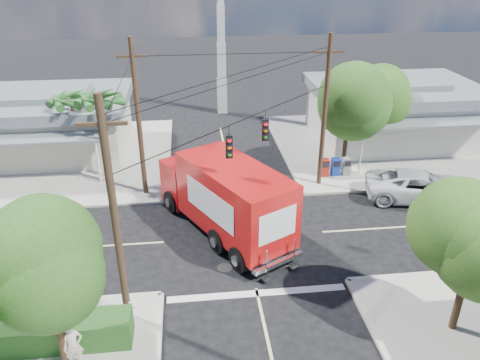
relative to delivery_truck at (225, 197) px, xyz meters
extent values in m
plane|color=black|center=(0.90, -0.61, -1.97)|extent=(120.00, 120.00, 0.00)
cube|color=#ABA69A|center=(11.90, 10.39, -1.90)|extent=(14.00, 14.00, 0.14)
cube|color=#B8B3A3|center=(4.90, 10.39, -1.90)|extent=(0.25, 14.00, 0.14)
cube|color=#B8B3A3|center=(11.90, 3.39, -1.90)|extent=(14.00, 0.25, 0.14)
cube|color=#ABA69A|center=(-10.10, 10.39, -1.90)|extent=(14.00, 14.00, 0.14)
cube|color=#B8B3A3|center=(-3.10, 10.39, -1.90)|extent=(0.25, 14.00, 0.14)
cube|color=#B8B3A3|center=(-10.10, 3.39, -1.90)|extent=(14.00, 0.25, 0.14)
cube|color=beige|center=(0.90, 9.39, -1.97)|extent=(0.12, 12.00, 0.01)
cube|color=beige|center=(10.90, -0.61, -1.97)|extent=(12.00, 0.12, 0.01)
cube|color=beige|center=(-9.10, -0.61, -1.97)|extent=(12.00, 0.12, 0.01)
cube|color=silver|center=(0.90, -4.91, -1.97)|extent=(7.50, 0.40, 0.01)
cube|color=beige|center=(13.40, 11.39, -0.13)|extent=(11.00, 8.00, 3.40)
cube|color=gray|center=(13.40, 11.39, 1.92)|extent=(11.80, 8.80, 0.70)
cube|color=gray|center=(13.40, 11.39, 2.42)|extent=(6.05, 4.40, 0.50)
cube|color=gray|center=(13.40, 6.49, 1.07)|extent=(9.90, 1.80, 0.15)
cylinder|color=silver|center=(9.00, 5.69, -0.38)|extent=(0.12, 0.12, 2.90)
cube|color=beige|center=(-11.10, 11.89, -0.23)|extent=(10.00, 8.00, 3.20)
cube|color=gray|center=(-11.10, 11.89, 1.72)|extent=(10.80, 8.80, 0.70)
cube|color=gray|center=(-11.10, 11.89, 2.22)|extent=(5.50, 4.40, 0.50)
cube|color=gray|center=(-11.10, 6.99, 0.87)|extent=(9.00, 1.80, 0.15)
cylinder|color=silver|center=(-7.10, 6.19, -0.48)|extent=(0.12, 0.12, 2.70)
cube|color=silver|center=(1.40, 19.39, -0.47)|extent=(0.80, 0.80, 3.00)
cube|color=silver|center=(1.40, 19.39, 2.53)|extent=(0.70, 0.70, 3.00)
cube|color=silver|center=(1.40, 19.39, 5.53)|extent=(0.60, 0.60, 3.00)
cylinder|color=#422D1C|center=(-6.10, -8.11, 0.02)|extent=(0.28, 0.28, 3.71)
sphere|color=#25521A|center=(-6.10, -8.11, 2.34)|extent=(3.71, 3.71, 3.71)
sphere|color=#25521A|center=(-6.50, -7.91, 2.58)|extent=(3.02, 3.02, 3.02)
sphere|color=#25521A|center=(-5.75, -8.41, 2.23)|extent=(3.25, 3.25, 3.25)
cylinder|color=#422D1C|center=(8.10, 6.19, 0.22)|extent=(0.28, 0.28, 4.10)
sphere|color=#25521A|center=(8.10, 6.19, 2.78)|extent=(4.10, 4.10, 4.10)
sphere|color=#25521A|center=(7.70, 6.39, 3.03)|extent=(3.33, 3.33, 3.33)
sphere|color=#25521A|center=(8.45, 5.89, 2.65)|extent=(3.58, 3.58, 3.58)
cylinder|color=#422D1C|center=(10.70, 8.39, -0.04)|extent=(0.28, 0.28, 3.58)
sphere|color=#2B5618|center=(10.70, 8.39, 2.20)|extent=(3.58, 3.58, 3.58)
sphere|color=#2B5618|center=(10.30, 8.59, 2.42)|extent=(2.91, 2.91, 2.91)
sphere|color=#2B5618|center=(11.05, 8.09, 2.09)|extent=(3.14, 3.14, 3.14)
cylinder|color=#422D1C|center=(7.90, -7.81, -0.10)|extent=(0.28, 0.28, 3.46)
sphere|color=#2B5618|center=(7.90, -7.81, 2.06)|extent=(3.46, 3.46, 3.46)
sphere|color=#2B5618|center=(7.50, -7.61, 2.27)|extent=(2.81, 2.81, 2.81)
cylinder|color=#422D1C|center=(-6.60, 6.89, 0.67)|extent=(0.24, 0.24, 5.00)
cone|color=#2E6828|center=(-5.70, 6.89, 3.27)|extent=(0.50, 2.06, 0.98)
cone|color=#2E6828|center=(-6.04, 7.59, 3.27)|extent=(1.92, 1.68, 0.98)
cone|color=#2E6828|center=(-6.80, 7.76, 3.27)|extent=(2.12, 0.95, 0.98)
cone|color=#2E6828|center=(-7.41, 7.28, 3.27)|extent=(1.34, 2.07, 0.98)
cone|color=#2E6828|center=(-7.41, 6.50, 3.27)|extent=(1.34, 2.07, 0.98)
cone|color=#2E6828|center=(-6.80, 6.01, 3.27)|extent=(2.12, 0.95, 0.98)
cone|color=#2E6828|center=(-6.04, 6.18, 3.27)|extent=(1.92, 1.68, 0.98)
cylinder|color=#422D1C|center=(-8.60, 8.39, 0.47)|extent=(0.24, 0.24, 4.60)
cone|color=#2E6828|center=(-7.70, 8.39, 2.87)|extent=(0.50, 2.06, 0.98)
cone|color=#2E6828|center=(-8.04, 9.09, 2.87)|extent=(1.92, 1.68, 0.98)
cone|color=#2E6828|center=(-8.80, 9.26, 2.87)|extent=(2.12, 0.95, 0.98)
cone|color=#2E6828|center=(-9.41, 8.78, 2.87)|extent=(1.34, 2.07, 0.98)
cone|color=#2E6828|center=(-9.41, 8.00, 2.87)|extent=(1.34, 2.07, 0.98)
cone|color=#2E6828|center=(-8.80, 7.51, 2.87)|extent=(2.12, 0.95, 0.98)
cone|color=#2E6828|center=(-8.04, 7.68, 2.87)|extent=(1.92, 1.68, 0.98)
cylinder|color=#473321|center=(-4.30, -5.81, 2.53)|extent=(0.28, 0.28, 9.00)
cube|color=#473321|center=(-4.30, -5.81, 6.03)|extent=(1.60, 0.12, 0.12)
cylinder|color=#473321|center=(6.10, 4.59, 2.53)|extent=(0.28, 0.28, 9.00)
cube|color=#473321|center=(6.10, 4.59, 6.03)|extent=(1.60, 0.12, 0.12)
cylinder|color=#473321|center=(-4.30, 4.59, 2.53)|extent=(0.28, 0.28, 9.00)
cube|color=#473321|center=(-4.30, 4.59, 6.03)|extent=(1.60, 0.12, 0.12)
cylinder|color=black|center=(0.90, -0.61, 4.23)|extent=(10.43, 10.43, 0.04)
cube|color=black|center=(0.10, -1.41, 3.28)|extent=(0.30, 0.24, 1.05)
sphere|color=red|center=(0.10, -1.55, 3.61)|extent=(0.20, 0.20, 0.20)
cube|color=black|center=(2.00, 0.49, 3.28)|extent=(0.30, 0.24, 1.05)
sphere|color=red|center=(2.00, 0.35, 3.61)|extent=(0.20, 0.20, 0.20)
cube|color=silver|center=(-6.90, -6.21, -1.48)|extent=(5.94, 0.05, 0.08)
cube|color=silver|center=(-6.90, -6.21, -1.08)|extent=(5.94, 0.05, 0.08)
cube|color=silver|center=(-4.10, -6.21, -1.33)|extent=(0.09, 0.06, 1.00)
cube|color=#184018|center=(-7.10, -7.01, -1.28)|extent=(6.20, 1.20, 1.10)
cube|color=#A61B0F|center=(6.70, 5.59, -1.28)|extent=(0.50, 0.50, 1.10)
cube|color=#0E2C9A|center=(7.40, 5.59, -1.28)|extent=(0.50, 0.50, 1.10)
cube|color=slate|center=(8.10, 5.59, -1.28)|extent=(0.50, 0.50, 1.10)
cube|color=black|center=(-0.08, 0.15, -1.36)|extent=(6.37, 8.83, 0.28)
cube|color=red|center=(-1.70, 3.13, -0.47)|extent=(3.24, 2.93, 2.44)
cube|color=black|center=(-2.07, 3.81, -0.03)|extent=(2.18, 1.35, 1.05)
cube|color=silver|center=(-2.17, 4.01, -1.25)|extent=(2.31, 1.33, 0.39)
cube|color=red|center=(0.39, -0.72, 0.30)|extent=(5.51, 6.98, 3.22)
cube|color=white|center=(1.63, -0.05, 0.47)|extent=(1.92, 3.52, 1.44)
cube|color=white|center=(-0.85, -1.39, 0.47)|extent=(1.92, 3.52, 1.44)
cube|color=white|center=(1.94, -3.57, 0.47)|extent=(1.77, 0.97, 1.44)
cube|color=silver|center=(2.00, -3.70, -1.36)|extent=(2.47, 1.51, 0.20)
cube|color=silver|center=(1.39, -4.20, -0.92)|extent=(0.47, 0.30, 1.11)
cube|color=silver|center=(2.76, -3.46, -0.92)|extent=(0.47, 0.30, 1.11)
cylinder|color=black|center=(-2.74, 2.38, -1.36)|extent=(0.89, 1.24, 1.22)
cylinder|color=black|center=(-0.49, 3.59, -1.36)|extent=(0.89, 1.24, 1.22)
cylinder|color=black|center=(0.33, -3.28, -1.36)|extent=(0.89, 1.24, 1.22)
cylinder|color=black|center=(2.57, -2.07, -1.36)|extent=(0.89, 1.24, 1.22)
imported|color=silver|center=(11.29, 2.16, -1.13)|extent=(6.54, 4.21, 1.68)
imported|color=beige|center=(-5.80, -8.08, -0.92)|extent=(0.79, 0.66, 1.84)
camera|label=1|loc=(-1.58, -20.15, 10.95)|focal=35.00mm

